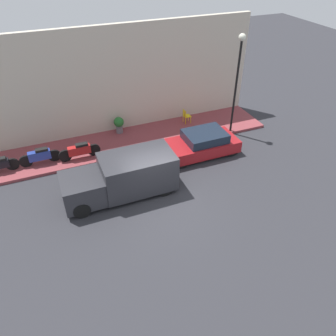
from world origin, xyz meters
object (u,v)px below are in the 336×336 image
at_px(parked_car, 202,144).
at_px(motorcycle_red, 80,150).
at_px(streetlamp, 238,69).
at_px(cafe_chair, 186,115).
at_px(delivery_van, 121,177).
at_px(motorcycle_blue, 40,156).
at_px(potted_plant, 119,124).

height_order(parked_car, motorcycle_red, parked_car).
relative_size(streetlamp, cafe_chair, 6.51).
bearing_deg(cafe_chair, delivery_van, 131.76).
distance_m(delivery_van, motorcycle_blue, 4.78).
xyz_separation_m(motorcycle_blue, potted_plant, (1.52, -4.44, 0.10)).
bearing_deg(motorcycle_red, parked_car, -106.01).
bearing_deg(parked_car, motorcycle_blue, 75.97).
distance_m(motorcycle_red, motorcycle_blue, 1.92).
height_order(motorcycle_blue, cafe_chair, motorcycle_blue).
bearing_deg(motorcycle_blue, parked_car, -104.03).
relative_size(delivery_van, streetlamp, 0.91).
bearing_deg(motorcycle_blue, cafe_chair, -82.24).
xyz_separation_m(motorcycle_blue, streetlamp, (-0.69, -10.46, 3.18)).
height_order(motorcycle_blue, streetlamp, streetlamp).
bearing_deg(motorcycle_red, delivery_van, -158.81).
bearing_deg(cafe_chair, parked_car, 170.45).
distance_m(parked_car, cafe_chair, 3.18).
xyz_separation_m(parked_car, motorcycle_red, (1.73, 6.03, 0.01)).
bearing_deg(streetlamp, delivery_van, 111.49).
height_order(delivery_van, motorcycle_red, delivery_van).
xyz_separation_m(motorcycle_red, cafe_chair, (1.40, -6.55, 0.02)).
height_order(delivery_van, streetlamp, streetlamp).
bearing_deg(delivery_van, streetlamp, -68.51).
relative_size(parked_car, motorcycle_red, 1.82).
bearing_deg(parked_car, motorcycle_red, 73.99).
distance_m(parked_car, motorcycle_blue, 8.17).
height_order(parked_car, streetlamp, streetlamp).
distance_m(potted_plant, cafe_chair, 4.04).
relative_size(motorcycle_blue, streetlamp, 0.37).
bearing_deg(cafe_chair, motorcycle_red, 102.08).
height_order(delivery_van, potted_plant, delivery_van).
relative_size(delivery_van, potted_plant, 5.15).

